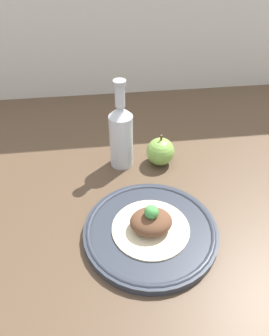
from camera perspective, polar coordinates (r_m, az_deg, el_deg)
The scene contains 5 objects.
ground_plane at distance 87.83cm, azimuth -2.87°, elevation -3.80°, with size 180.00×110.00×4.00cm, color brown.
plate at distance 74.06cm, azimuth 2.81°, elevation -10.90°, with size 29.89×29.89×2.23cm.
plated_food at distance 71.95cm, azimuth 2.88°, elevation -9.50°, with size 17.21×17.21×7.06cm.
cider_bottle at distance 87.36cm, azimuth -2.35°, elevation 5.93°, with size 6.38×6.38×25.05cm.
apple at distance 91.24cm, azimuth 4.53°, elevation 2.88°, with size 7.82×7.82×9.31cm.
Camera 1 is at (-3.65, -63.80, 58.26)cm, focal length 35.00 mm.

